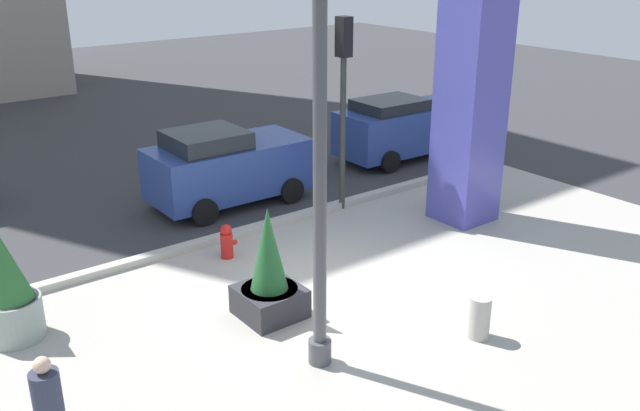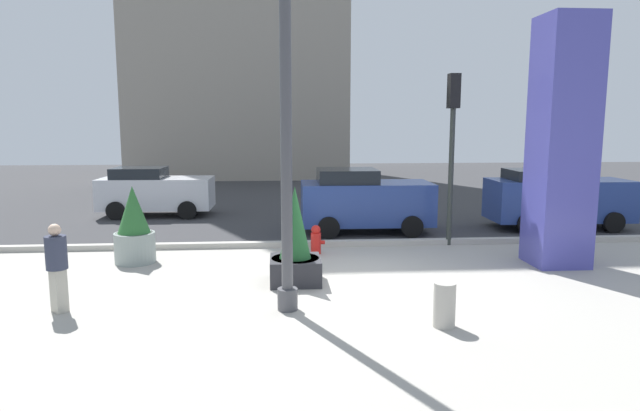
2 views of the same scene
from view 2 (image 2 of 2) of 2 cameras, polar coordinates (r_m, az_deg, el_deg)
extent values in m
plane|color=#38383A|center=(15.80, 1.62, -3.55)|extent=(60.00, 60.00, 0.00)
cube|color=#ADA89E|center=(10.06, 5.24, -10.69)|extent=(18.00, 10.00, 0.02)
cube|color=#B7B2A8|center=(14.93, 1.97, -3.96)|extent=(18.00, 0.24, 0.16)
cylinder|color=#4C4C51|center=(9.93, -3.39, -9.70)|extent=(0.36, 0.36, 0.40)
cylinder|color=#4C4C51|center=(9.44, -3.57, 10.05)|extent=(0.20, 0.20, 7.12)
cube|color=#4C4CAD|center=(13.81, 23.83, 5.93)|extent=(1.21, 1.21, 5.71)
cube|color=#2D2D33|center=(11.54, -2.58, -6.74)|extent=(1.05, 1.05, 0.54)
cylinder|color=#382819|center=(11.48, -2.58, -5.55)|extent=(0.99, 0.99, 0.04)
cone|color=#235B2D|center=(11.32, -2.61, -1.77)|extent=(0.66, 0.66, 1.50)
cylinder|color=gray|center=(13.84, -18.65, -4.19)|extent=(0.95, 0.95, 0.73)
cylinder|color=#382819|center=(13.77, -18.72, -2.78)|extent=(0.87, 0.87, 0.04)
cone|color=#2D6B33|center=(13.67, -18.84, -0.39)|extent=(0.76, 0.76, 1.12)
cylinder|color=red|center=(14.01, -0.44, -3.96)|extent=(0.26, 0.26, 0.55)
sphere|color=red|center=(13.94, -0.44, -2.54)|extent=(0.24, 0.24, 0.24)
cylinder|color=red|center=(14.02, 0.26, -3.84)|extent=(0.12, 0.10, 0.10)
cylinder|color=#B2ADA3|center=(9.31, 12.79, -10.04)|extent=(0.36, 0.36, 0.75)
cylinder|color=#333833|center=(15.22, 13.42, 2.80)|extent=(0.14, 0.14, 3.70)
cube|color=black|center=(15.17, 13.73, 11.48)|extent=(0.28, 0.32, 0.90)
sphere|color=red|center=(15.35, 13.56, 12.46)|extent=(0.18, 0.18, 0.18)
cube|color=#2D4793|center=(16.83, 4.81, 0.28)|extent=(3.96, 1.89, 1.26)
cube|color=#1E2328|center=(16.65, 2.83, 3.10)|extent=(1.79, 1.64, 0.41)
cylinder|color=black|center=(18.03, 8.19, -1.09)|extent=(0.64, 0.23, 0.64)
cylinder|color=black|center=(16.26, 9.53, -2.17)|extent=(0.64, 0.23, 0.64)
cylinder|color=black|center=(17.69, 0.42, -1.19)|extent=(0.64, 0.23, 0.64)
cylinder|color=black|center=(15.88, 0.91, -2.31)|extent=(0.64, 0.23, 0.64)
cube|color=silver|center=(20.62, -16.57, 1.25)|extent=(3.97, 1.81, 1.10)
cube|color=#1E2328|center=(20.69, -18.24, 3.26)|extent=(1.81, 1.55, 0.37)
cylinder|color=black|center=(21.26, -12.78, 0.24)|extent=(0.65, 0.24, 0.64)
cylinder|color=black|center=(19.60, -13.62, -0.47)|extent=(0.65, 0.24, 0.64)
cylinder|color=black|center=(21.82, -19.10, 0.19)|extent=(0.65, 0.24, 0.64)
cylinder|color=black|center=(20.20, -20.43, -0.51)|extent=(0.65, 0.24, 0.64)
cube|color=#2D4793|center=(18.96, 23.51, 0.56)|extent=(4.36, 1.81, 1.28)
cube|color=#1E2328|center=(18.60, 21.86, 2.99)|extent=(1.98, 1.55, 0.32)
cylinder|color=black|center=(20.41, 25.73, -0.74)|extent=(0.65, 0.24, 0.64)
cylinder|color=black|center=(18.95, 28.17, -1.55)|extent=(0.65, 0.24, 0.64)
cylinder|color=black|center=(19.27, 18.72, -0.84)|extent=(0.65, 0.24, 0.64)
cylinder|color=black|center=(17.72, 20.72, -1.73)|extent=(0.65, 0.24, 0.64)
cube|color=#B2AD9E|center=(10.78, -25.48, -7.99)|extent=(0.34, 0.34, 0.79)
cylinder|color=#33384C|center=(10.62, -25.72, -4.43)|extent=(0.51, 0.51, 0.59)
sphere|color=beige|center=(10.54, -25.86, -2.30)|extent=(0.21, 0.21, 0.21)
camera|label=1|loc=(6.56, -78.21, 28.31)|focal=39.02mm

